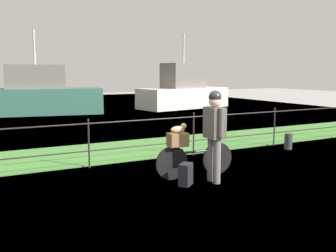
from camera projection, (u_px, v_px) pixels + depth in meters
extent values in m
plane|color=#9E9993|center=(201.00, 189.00, 6.71)|extent=(60.00, 60.00, 0.00)
cube|color=#478438|center=(123.00, 150.00, 9.92)|extent=(27.00, 2.40, 0.03)
plane|color=slate|center=(54.00, 117.00, 17.29)|extent=(30.00, 30.00, 0.00)
cylinder|color=#28231E|center=(89.00, 144.00, 8.08)|extent=(0.04, 0.04, 1.05)
cylinder|color=#28231E|center=(194.00, 134.00, 9.28)|extent=(0.04, 0.04, 1.05)
cylinder|color=#28231E|center=(274.00, 127.00, 10.48)|extent=(0.04, 0.04, 1.05)
cylinder|color=#28231E|center=(145.00, 145.00, 8.70)|extent=(18.00, 0.03, 0.03)
cylinder|color=#28231E|center=(145.00, 120.00, 8.62)|extent=(18.00, 0.03, 0.03)
cylinder|color=black|center=(217.00, 158.00, 7.63)|extent=(0.64, 0.09, 0.64)
cylinder|color=black|center=(172.00, 163.00, 7.24)|extent=(0.64, 0.09, 0.64)
cylinder|color=#2D2D33|center=(195.00, 152.00, 7.41)|extent=(0.77, 0.10, 0.04)
cube|color=black|center=(178.00, 151.00, 7.25)|extent=(0.21, 0.10, 0.06)
cube|color=slate|center=(178.00, 146.00, 7.24)|extent=(0.37, 0.18, 0.02)
cube|color=brown|center=(178.00, 139.00, 7.22)|extent=(0.38, 0.28, 0.24)
ellipsoid|color=tan|center=(178.00, 130.00, 7.20)|extent=(0.29, 0.16, 0.13)
sphere|color=tan|center=(184.00, 126.00, 7.24)|extent=(0.11, 0.11, 0.11)
cylinder|color=slate|center=(211.00, 159.00, 7.17)|extent=(0.14, 0.14, 0.82)
cylinder|color=slate|center=(217.00, 161.00, 6.98)|extent=(0.14, 0.14, 0.82)
cube|color=#4C4742|center=(215.00, 123.00, 6.98)|extent=(0.29, 0.42, 0.56)
cylinder|color=#4C4742|center=(209.00, 120.00, 7.17)|extent=(0.10, 0.10, 0.50)
cylinder|color=#4C4742|center=(221.00, 123.00, 6.78)|extent=(0.10, 0.10, 0.50)
sphere|color=tan|center=(215.00, 101.00, 6.92)|extent=(0.22, 0.22, 0.22)
sphere|color=black|center=(215.00, 97.00, 6.91)|extent=(0.23, 0.23, 0.23)
cube|color=black|center=(186.00, 174.00, 6.89)|extent=(0.33, 0.31, 0.40)
cylinder|color=#38383D|center=(288.00, 141.00, 10.10)|extent=(0.20, 0.20, 0.42)
cube|color=silver|center=(183.00, 98.00, 21.56)|extent=(5.42, 2.89, 1.10)
cube|color=slate|center=(183.00, 76.00, 21.39)|extent=(2.48, 1.78, 1.35)
cylinder|color=#B2B2B2|center=(184.00, 49.00, 21.18)|extent=(0.10, 0.10, 1.60)
cube|color=#336656|center=(37.00, 102.00, 18.17)|extent=(6.22, 2.77, 1.22)
cube|color=slate|center=(36.00, 77.00, 18.01)|extent=(2.82, 1.65, 1.10)
cylinder|color=#B2B2B2|center=(34.00, 47.00, 17.82)|extent=(0.10, 0.10, 1.60)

